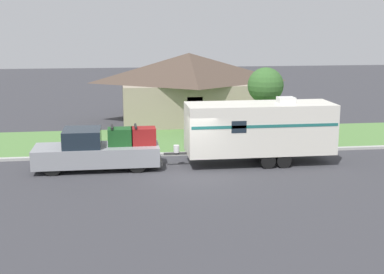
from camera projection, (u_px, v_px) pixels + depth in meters
ground_plane at (191, 175)px, 24.12m from camera, size 120.00×120.00×0.00m
curb_strip at (181, 154)px, 27.74m from camera, size 80.00×0.30×0.14m
lawn_strip at (174, 140)px, 31.29m from camera, size 80.00×7.00×0.03m
house_across_street at (189, 86)px, 36.90m from camera, size 9.83×6.58×4.72m
pickup_truck at (98, 150)px, 24.96m from camera, size 5.89×2.09×2.04m
travel_trailer at (260, 128)px, 25.80m from camera, size 8.20×2.32×3.23m
mailbox at (128, 134)px, 27.87m from camera, size 0.48×0.20×1.35m
tree_in_yard at (266, 86)px, 30.07m from camera, size 2.03×2.03×4.29m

